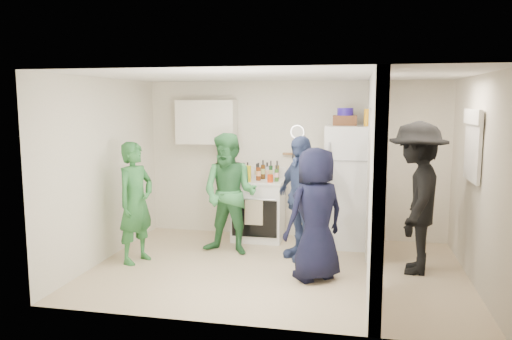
{
  "coord_description": "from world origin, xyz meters",
  "views": [
    {
      "loc": [
        1.0,
        -6.21,
        2.18
      ],
      "look_at": [
        -0.36,
        0.4,
        1.25
      ],
      "focal_mm": 35.0,
      "sensor_mm": 36.0,
      "label": 1
    }
  ],
  "objects_px": {
    "stove": "(259,210)",
    "blue_bowl": "(345,112)",
    "yellow_cup_stack_top": "(367,118)",
    "person_nook": "(416,198)",
    "fridge": "(350,186)",
    "wicker_basket": "(345,120)",
    "person_green_center": "(230,194)",
    "person_navy": "(316,214)",
    "person_green_left": "(136,203)",
    "person_denim": "(300,198)"
  },
  "relations": [
    {
      "from": "stove",
      "to": "yellow_cup_stack_top",
      "type": "xyz_separation_m",
      "value": [
        1.64,
        -0.13,
        1.47
      ]
    },
    {
      "from": "person_green_left",
      "to": "person_navy",
      "type": "height_order",
      "value": "person_green_left"
    },
    {
      "from": "person_green_left",
      "to": "person_denim",
      "type": "relative_size",
      "value": 0.96
    },
    {
      "from": "wicker_basket",
      "to": "person_green_center",
      "type": "xyz_separation_m",
      "value": [
        -1.58,
        -0.82,
        -1.03
      ]
    },
    {
      "from": "person_nook",
      "to": "person_navy",
      "type": "bearing_deg",
      "value": -57.22
    },
    {
      "from": "blue_bowl",
      "to": "person_green_center",
      "type": "height_order",
      "value": "blue_bowl"
    },
    {
      "from": "wicker_basket",
      "to": "blue_bowl",
      "type": "height_order",
      "value": "blue_bowl"
    },
    {
      "from": "wicker_basket",
      "to": "person_green_center",
      "type": "distance_m",
      "value": 2.05
    },
    {
      "from": "person_green_center",
      "to": "person_navy",
      "type": "height_order",
      "value": "person_green_center"
    },
    {
      "from": "blue_bowl",
      "to": "person_denim",
      "type": "height_order",
      "value": "blue_bowl"
    },
    {
      "from": "blue_bowl",
      "to": "wicker_basket",
      "type": "bearing_deg",
      "value": 0.0
    },
    {
      "from": "person_green_center",
      "to": "blue_bowl",
      "type": "bearing_deg",
      "value": 36.05
    },
    {
      "from": "wicker_basket",
      "to": "yellow_cup_stack_top",
      "type": "xyz_separation_m",
      "value": [
        0.32,
        -0.15,
        0.05
      ]
    },
    {
      "from": "wicker_basket",
      "to": "fridge",
      "type": "bearing_deg",
      "value": -26.57
    },
    {
      "from": "blue_bowl",
      "to": "person_green_left",
      "type": "relative_size",
      "value": 0.15
    },
    {
      "from": "wicker_basket",
      "to": "yellow_cup_stack_top",
      "type": "relative_size",
      "value": 1.4
    },
    {
      "from": "yellow_cup_stack_top",
      "to": "person_green_left",
      "type": "xyz_separation_m",
      "value": [
        -3.05,
        -1.3,
        -1.12
      ]
    },
    {
      "from": "fridge",
      "to": "wicker_basket",
      "type": "relative_size",
      "value": 5.21
    },
    {
      "from": "stove",
      "to": "person_green_left",
      "type": "xyz_separation_m",
      "value": [
        -1.41,
        -1.43,
        0.35
      ]
    },
    {
      "from": "wicker_basket",
      "to": "person_nook",
      "type": "height_order",
      "value": "wicker_basket"
    },
    {
      "from": "wicker_basket",
      "to": "person_green_left",
      "type": "relative_size",
      "value": 0.21
    },
    {
      "from": "wicker_basket",
      "to": "blue_bowl",
      "type": "distance_m",
      "value": 0.13
    },
    {
      "from": "blue_bowl",
      "to": "person_green_left",
      "type": "distance_m",
      "value": 3.31
    },
    {
      "from": "person_navy",
      "to": "fridge",
      "type": "bearing_deg",
      "value": -143.2
    },
    {
      "from": "person_navy",
      "to": "person_nook",
      "type": "relative_size",
      "value": 0.84
    },
    {
      "from": "person_nook",
      "to": "wicker_basket",
      "type": "bearing_deg",
      "value": -130.34
    },
    {
      "from": "person_green_left",
      "to": "person_nook",
      "type": "bearing_deg",
      "value": -65.27
    },
    {
      "from": "wicker_basket",
      "to": "person_denim",
      "type": "relative_size",
      "value": 0.2
    },
    {
      "from": "blue_bowl",
      "to": "person_green_left",
      "type": "height_order",
      "value": "blue_bowl"
    },
    {
      "from": "person_navy",
      "to": "person_nook",
      "type": "bearing_deg",
      "value": 163.82
    },
    {
      "from": "yellow_cup_stack_top",
      "to": "person_denim",
      "type": "height_order",
      "value": "yellow_cup_stack_top"
    },
    {
      "from": "wicker_basket",
      "to": "person_navy",
      "type": "distance_m",
      "value": 1.98
    },
    {
      "from": "fridge",
      "to": "person_navy",
      "type": "bearing_deg",
      "value": -103.43
    },
    {
      "from": "person_green_center",
      "to": "wicker_basket",
      "type": "bearing_deg",
      "value": 36.05
    },
    {
      "from": "stove",
      "to": "blue_bowl",
      "type": "bearing_deg",
      "value": 0.87
    },
    {
      "from": "stove",
      "to": "fridge",
      "type": "bearing_deg",
      "value": -1.21
    },
    {
      "from": "fridge",
      "to": "person_nook",
      "type": "height_order",
      "value": "person_nook"
    },
    {
      "from": "wicker_basket",
      "to": "person_green_left",
      "type": "xyz_separation_m",
      "value": [
        -2.73,
        -1.45,
        -1.07
      ]
    },
    {
      "from": "yellow_cup_stack_top",
      "to": "person_nook",
      "type": "distance_m",
      "value": 1.5
    },
    {
      "from": "stove",
      "to": "person_denim",
      "type": "height_order",
      "value": "person_denim"
    },
    {
      "from": "stove",
      "to": "person_denim",
      "type": "distance_m",
      "value": 1.19
    },
    {
      "from": "stove",
      "to": "person_green_left",
      "type": "distance_m",
      "value": 2.04
    },
    {
      "from": "person_nook",
      "to": "person_green_left",
      "type": "bearing_deg",
      "value": -75.45
    },
    {
      "from": "yellow_cup_stack_top",
      "to": "person_navy",
      "type": "distance_m",
      "value": 1.96
    },
    {
      "from": "person_nook",
      "to": "person_green_center",
      "type": "bearing_deg",
      "value": -87.36
    },
    {
      "from": "blue_bowl",
      "to": "person_denim",
      "type": "xyz_separation_m",
      "value": [
        -0.56,
        -0.85,
        -1.17
      ]
    },
    {
      "from": "blue_bowl",
      "to": "person_navy",
      "type": "height_order",
      "value": "blue_bowl"
    },
    {
      "from": "person_green_left",
      "to": "wicker_basket",
      "type": "bearing_deg",
      "value": -42.6
    },
    {
      "from": "blue_bowl",
      "to": "person_nook",
      "type": "bearing_deg",
      "value": -49.53
    },
    {
      "from": "person_denim",
      "to": "person_navy",
      "type": "height_order",
      "value": "person_denim"
    }
  ]
}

